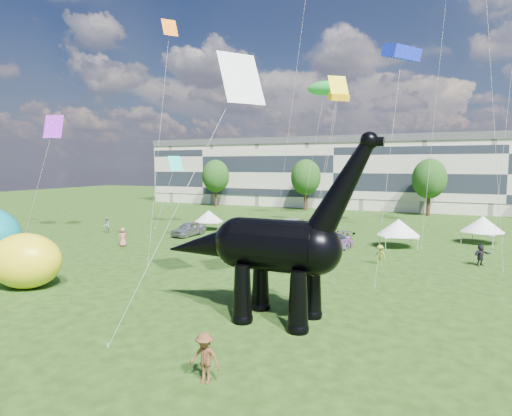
% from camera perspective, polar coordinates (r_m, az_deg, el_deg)
% --- Properties ---
extents(ground, '(220.00, 220.00, 0.00)m').
position_cam_1_polar(ground, '(22.88, -5.30, -14.60)').
color(ground, '#16330C').
rests_on(ground, ground).
extents(terrace_row, '(78.00, 11.00, 12.00)m').
position_cam_1_polar(terrace_row, '(82.78, 11.19, 4.33)').
color(terrace_row, beige).
rests_on(terrace_row, ground).
extents(tree_far_left, '(5.20, 5.20, 9.44)m').
position_cam_1_polar(tree_far_left, '(82.36, -5.41, 4.61)').
color(tree_far_left, '#382314').
rests_on(tree_far_left, ground).
extents(tree_mid_left, '(5.20, 5.20, 9.44)m').
position_cam_1_polar(tree_mid_left, '(75.14, 6.66, 4.48)').
color(tree_mid_left, '#382314').
rests_on(tree_mid_left, ground).
extents(tree_mid_right, '(5.20, 5.20, 9.44)m').
position_cam_1_polar(tree_mid_right, '(71.71, 22.12, 4.04)').
color(tree_mid_right, '#382314').
rests_on(tree_mid_right, ground).
extents(dinosaur_sculpture, '(11.98, 3.35, 9.82)m').
position_cam_1_polar(dinosaur_sculpture, '(22.02, 1.69, -5.35)').
color(dinosaur_sculpture, black).
rests_on(dinosaur_sculpture, ground).
extents(car_silver, '(2.28, 4.81, 1.59)m').
position_cam_1_polar(car_silver, '(48.61, -8.97, -2.75)').
color(car_silver, '#ACABB0').
rests_on(car_silver, ground).
extents(car_grey, '(4.86, 2.28, 1.54)m').
position_cam_1_polar(car_grey, '(45.68, 2.30, -3.27)').
color(car_grey, gray).
rests_on(car_grey, ground).
extents(car_white, '(6.25, 3.63, 1.64)m').
position_cam_1_polar(car_white, '(50.57, 5.54, -2.35)').
color(car_white, silver).
rests_on(car_white, ground).
extents(car_dark, '(4.65, 6.05, 1.64)m').
position_cam_1_polar(car_dark, '(40.21, 9.47, -4.52)').
color(car_dark, '#595960').
rests_on(car_dark, ground).
extents(gazebo_near, '(5.04, 5.04, 2.77)m').
position_cam_1_polar(gazebo_near, '(43.43, 18.46, -2.47)').
color(gazebo_near, white).
rests_on(gazebo_near, ground).
extents(gazebo_far, '(5.26, 5.26, 2.80)m').
position_cam_1_polar(gazebo_far, '(48.87, 27.99, -1.94)').
color(gazebo_far, white).
rests_on(gazebo_far, ground).
extents(gazebo_left, '(4.49, 4.49, 2.41)m').
position_cam_1_polar(gazebo_left, '(52.53, -6.31, -1.09)').
color(gazebo_left, silver).
rests_on(gazebo_left, ground).
extents(inflatable_yellow, '(5.43, 4.67, 3.58)m').
position_cam_1_polar(inflatable_yellow, '(31.49, -28.35, -6.21)').
color(inflatable_yellow, yellow).
rests_on(inflatable_yellow, ground).
extents(visitors, '(48.51, 36.90, 1.90)m').
position_cam_1_polar(visitors, '(35.05, 4.78, -5.85)').
color(visitors, gray).
rests_on(visitors, ground).
extents(kites, '(56.69, 41.00, 25.34)m').
position_cam_1_polar(kites, '(55.52, 10.51, 19.98)').
color(kites, red).
rests_on(kites, ground).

